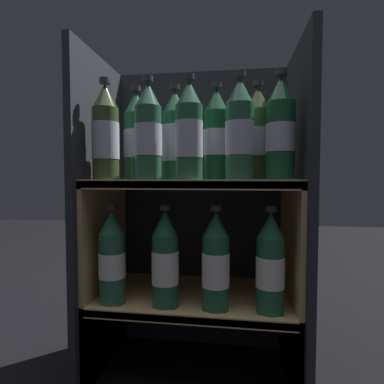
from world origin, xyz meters
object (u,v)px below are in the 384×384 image
at_px(bottle_upper_front_2, 190,133).
at_px(bottle_upper_back_1, 175,138).
at_px(bottle_upper_back_0, 136,138).
at_px(bottle_lower_front_3, 270,265).
at_px(bottle_upper_front_0, 106,135).
at_px(bottle_upper_front_3, 240,132).
at_px(bottle_upper_front_1, 148,134).
at_px(bottle_lower_front_0, 112,259).
at_px(bottle_lower_front_1, 165,261).
at_px(bottle_upper_back_2, 216,137).
at_px(bottle_lower_front_2, 216,263).
at_px(bottle_upper_back_3, 257,136).
at_px(bottle_upper_front_4, 280,131).

bearing_deg(bottle_upper_front_2, bottle_upper_back_1, 124.61).
distance_m(bottle_upper_back_0, bottle_lower_front_3, 0.50).
bearing_deg(bottle_upper_front_0, bottle_upper_front_3, 0.00).
bearing_deg(bottle_upper_front_0, bottle_upper_front_1, 0.00).
height_order(bottle_lower_front_0, bottle_lower_front_3, same).
xyz_separation_m(bottle_upper_front_1, bottle_lower_front_1, (0.04, 0.00, -0.33)).
xyz_separation_m(bottle_upper_back_1, bottle_upper_back_2, (0.12, 0.00, 0.00)).
distance_m(bottle_upper_front_1, bottle_lower_front_1, 0.33).
bearing_deg(bottle_upper_front_2, bottle_lower_front_1, 180.00).
height_order(bottle_upper_front_1, bottle_lower_front_2, bottle_upper_front_1).
distance_m(bottle_upper_front_3, bottle_lower_front_3, 0.34).
distance_m(bottle_upper_back_1, bottle_lower_front_0, 0.37).
height_order(bottle_upper_back_2, bottle_lower_front_0, bottle_upper_back_2).
relative_size(bottle_upper_front_0, bottle_upper_front_2, 1.00).
distance_m(bottle_upper_front_2, bottle_lower_front_3, 0.39).
relative_size(bottle_upper_front_1, bottle_upper_back_1, 1.00).
bearing_deg(bottle_upper_front_2, bottle_upper_back_0, 154.71).
bearing_deg(bottle_upper_back_3, bottle_upper_front_2, -155.65).
relative_size(bottle_upper_front_4, bottle_upper_back_3, 1.00).
bearing_deg(bottle_lower_front_2, bottle_upper_back_0, 161.38).
bearing_deg(bottle_lower_front_2, bottle_upper_back_2, 93.33).
bearing_deg(bottle_lower_front_1, bottle_upper_front_4, 0.00).
bearing_deg(bottle_upper_front_2, bottle_upper_back_2, 51.58).
bearing_deg(bottle_lower_front_2, bottle_upper_front_0, -180.00).
xyz_separation_m(bottle_upper_front_2, bottle_lower_front_0, (-0.21, 0.00, -0.33)).
height_order(bottle_upper_front_0, bottle_upper_back_0, same).
bearing_deg(bottle_upper_front_4, bottle_upper_back_0, 168.58).
relative_size(bottle_upper_front_0, bottle_lower_front_0, 1.00).
relative_size(bottle_upper_front_2, bottle_upper_front_3, 1.00).
bearing_deg(bottle_upper_back_0, bottle_upper_front_3, -15.11).
distance_m(bottle_upper_back_2, bottle_lower_front_1, 0.36).
xyz_separation_m(bottle_upper_back_1, bottle_lower_front_0, (-0.16, -0.08, -0.33)).
bearing_deg(bottle_lower_front_2, bottle_lower_front_1, 180.00).
relative_size(bottle_upper_back_1, bottle_upper_back_3, 1.00).
relative_size(bottle_lower_front_0, bottle_lower_front_1, 1.00).
distance_m(bottle_upper_front_3, bottle_upper_back_1, 0.20).
bearing_deg(bottle_upper_back_0, bottle_upper_front_1, -53.62).
distance_m(bottle_upper_front_4, bottle_lower_front_3, 0.33).
bearing_deg(bottle_lower_front_1, bottle_upper_back_1, 82.36).
bearing_deg(bottle_lower_front_2, bottle_upper_front_4, 0.00).
bearing_deg(bottle_lower_front_0, bottle_upper_front_4, 0.00).
xyz_separation_m(bottle_upper_front_4, bottle_upper_back_0, (-0.39, 0.08, -0.00)).
xyz_separation_m(bottle_upper_front_1, bottle_upper_front_3, (0.23, 0.00, -0.00)).
relative_size(bottle_upper_back_1, bottle_upper_back_2, 1.00).
xyz_separation_m(bottle_upper_front_2, bottle_upper_back_0, (-0.17, 0.08, 0.00)).
bearing_deg(bottle_upper_front_2, bottle_upper_back_3, 24.35).
height_order(bottle_lower_front_2, bottle_lower_front_3, same).
bearing_deg(bottle_upper_back_1, bottle_upper_back_3, 0.00).
bearing_deg(bottle_lower_front_0, bottle_upper_front_3, -0.00).
bearing_deg(bottle_upper_front_4, bottle_upper_front_2, 180.00).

